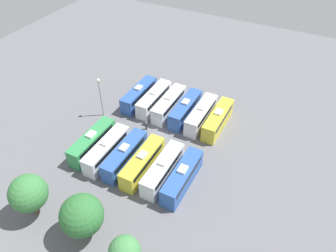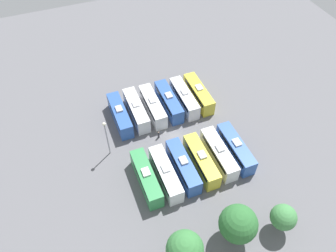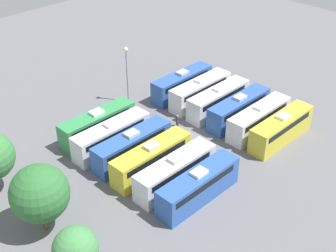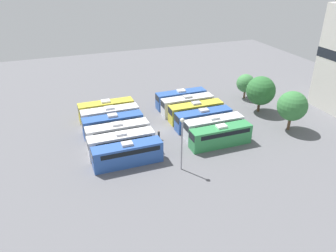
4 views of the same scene
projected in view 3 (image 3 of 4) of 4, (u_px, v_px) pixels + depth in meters
The scene contains 17 objects.
ground_plane at pixel (188, 138), 57.91m from camera, with size 112.83×112.83×0.00m, color slate.
bus_0 at pixel (281, 128), 56.57m from camera, with size 2.47×10.19×3.61m.
bus_1 at pixel (259, 118), 58.44m from camera, with size 2.47×10.19×3.61m.
bus_2 at pixel (239, 108), 60.50m from camera, with size 2.47×10.19×3.61m.
bus_3 at pixel (218, 99), 62.52m from camera, with size 2.47×10.19×3.61m.
bus_4 at pixel (200, 91), 64.61m from camera, with size 2.47×10.19×3.61m.
bus_5 at pixel (182, 83), 66.53m from camera, with size 2.47×10.19×3.61m.
bus_6 at pixel (198, 185), 47.44m from camera, with size 2.47×10.19×3.61m.
bus_7 at pixel (175, 171), 49.41m from camera, with size 2.47×10.19×3.61m.
bus_8 at pixel (151, 158), 51.35m from camera, with size 2.47×10.19×3.61m.
bus_9 at pixel (132, 146), 53.39m from camera, with size 2.47×10.19×3.61m.
bus_10 at pixel (111, 136), 55.15m from camera, with size 2.47×10.19×3.61m.
bus_11 at pixel (97, 124), 57.33m from camera, with size 2.47×10.19×3.61m.
worker_person at pixel (177, 121), 59.89m from camera, with size 0.36×0.36×1.62m.
light_pole at pixel (127, 66), 62.86m from camera, with size 0.60×0.60×8.12m.
tree_0 at pixel (75, 249), 38.23m from camera, with size 3.86×3.86×5.30m.
tree_1 at pixel (40, 193), 42.56m from camera, with size 5.56×5.56×7.12m.
Camera 3 is at (-32.09, 35.83, 32.38)m, focal length 50.00 mm.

